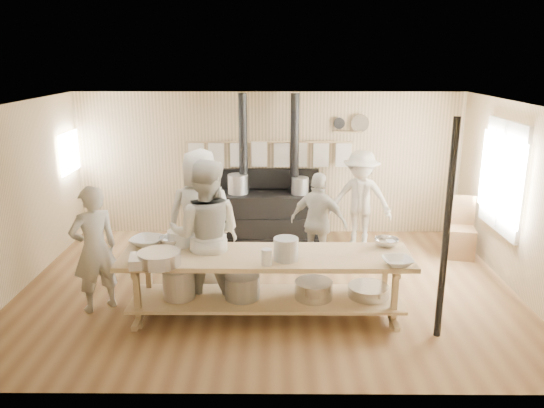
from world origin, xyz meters
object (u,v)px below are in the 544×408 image
Objects in this scene: stove at (269,211)px; cook_by_window at (360,199)px; cook_right at (319,222)px; prep_table at (265,279)px; cook_far_left at (94,249)px; cook_center at (201,219)px; roasting_pan at (152,260)px; chair at (459,239)px; cook_left at (206,235)px.

stove reaches higher than cook_by_window.
cook_right is at bearing -106.90° from cook_by_window.
prep_table is at bearing -90.04° from stove.
cook_center is (1.27, 0.77, 0.16)m from cook_far_left.
cook_by_window is at bearing 45.62° from roasting_pan.
cook_far_left is at bearing -128.21° from stove.
roasting_pan is at bearing 108.58° from cook_far_left.
stove is 1.30× the size of cook_center.
chair is (1.58, -0.50, -0.55)m from cook_by_window.
roasting_pan is at bearing -139.42° from chair.
cook_far_left reaches higher than chair.
cook_center is (-0.93, 1.00, 0.48)m from prep_table.
cook_left reaches higher than roasting_pan.
cook_left is (1.43, 0.08, 0.16)m from cook_far_left.
cook_far_left reaches higher than prep_table.
prep_table is 3.83m from chair.
cook_left is at bearing -115.72° from cook_by_window.
cook_center is at bearing 172.29° from cook_far_left.
stove is 1.69× the size of cook_right.
cook_left reaches higher than chair.
cook_left is at bearing 144.27° from cook_far_left.
cook_center reaches higher than cook_by_window.
cook_by_window reaches higher than prep_table.
roasting_pan is (-2.91, -2.97, 0.06)m from cook_by_window.
cook_right is (1.55, 1.25, -0.23)m from cook_left.
cook_far_left is 0.84× the size of cook_left.
cook_center is 3.86× the size of roasting_pan.
roasting_pan is at bearing -114.92° from cook_by_window.
cook_far_left reaches higher than roasting_pan.
chair is 5.16m from roasting_pan.
cook_center is 1.39m from roasting_pan.
cook_far_left is 1.44m from cook_left.
stove reaches higher than prep_table.
prep_table is 1.81× the size of cook_left.
chair is at bearing 28.87° from roasting_pan.
cook_left is at bearing 48.76° from roasting_pan.
stove is 5.03× the size of roasting_pan.
cook_far_left is 3.26m from cook_right.
cook_left is at bearing 63.39° from cook_right.
chair is at bearing 1.98° from cook_by_window.
cook_left is 3.85× the size of roasting_pan.
cook_left is 4.40m from chair.
cook_left is 1.18× the size of cook_by_window.
cook_center is 1.29× the size of cook_right.
cook_center is (-0.16, 0.69, 0.00)m from cook_left.
cook_by_window is (3.78, 2.42, 0.01)m from cook_far_left.
cook_center is at bearing 42.64° from cook_right.
roasting_pan is (-2.11, -1.88, 0.14)m from cook_right.
cook_far_left is 5.72m from chair.
cook_center reaches higher than cook_left.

